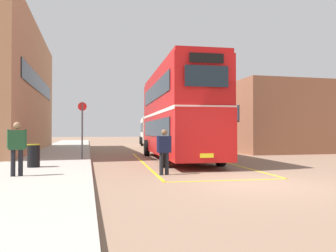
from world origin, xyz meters
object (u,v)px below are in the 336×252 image
(double_decker_bus, at_px, (177,113))
(litter_bin, at_px, (34,156))
(pedestrian_boarding, at_px, (164,149))
(single_deck_bus, at_px, (153,130))
(pedestrian_waiting_near, at_px, (17,145))
(bus_stop_sign, at_px, (82,125))

(double_decker_bus, height_order, litter_bin, double_decker_bus)
(double_decker_bus, bearing_deg, pedestrian_boarding, -109.50)
(single_deck_bus, height_order, pedestrian_waiting_near, single_deck_bus)
(pedestrian_boarding, xyz_separation_m, bus_stop_sign, (-2.89, 6.05, 0.94))
(pedestrian_boarding, bearing_deg, litter_bin, 152.76)
(single_deck_bus, relative_size, bus_stop_sign, 2.87)
(pedestrian_boarding, distance_m, pedestrian_waiting_near, 4.78)
(double_decker_bus, xyz_separation_m, single_deck_bus, (2.45, 19.62, -0.88))
(pedestrian_boarding, distance_m, bus_stop_sign, 6.77)
(single_deck_bus, bearing_deg, double_decker_bus, -97.13)
(pedestrian_boarding, relative_size, bus_stop_sign, 0.56)
(bus_stop_sign, bearing_deg, pedestrian_boarding, -64.48)
(pedestrian_waiting_near, bearing_deg, double_decker_bus, 41.20)
(pedestrian_waiting_near, xyz_separation_m, litter_bin, (0.10, 2.65, -0.53))
(double_decker_bus, relative_size, bus_stop_sign, 3.81)
(pedestrian_waiting_near, distance_m, litter_bin, 2.70)
(double_decker_bus, height_order, pedestrian_boarding, double_decker_bus)
(pedestrian_waiting_near, height_order, litter_bin, pedestrian_waiting_near)
(pedestrian_waiting_near, xyz_separation_m, bus_stop_sign, (1.88, 6.30, 0.74))
(single_deck_bus, bearing_deg, pedestrian_boarding, -100.02)
(single_deck_bus, height_order, litter_bin, single_deck_bus)
(double_decker_bus, relative_size, pedestrian_waiting_near, 6.49)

